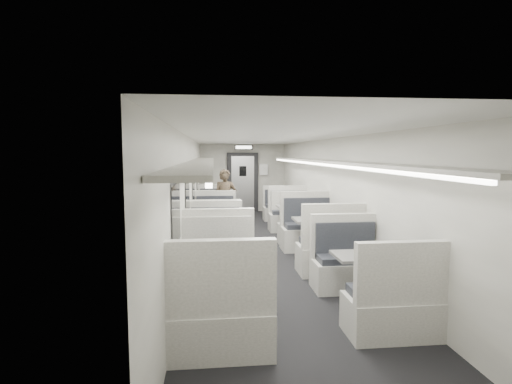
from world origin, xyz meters
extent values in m
cube|color=black|center=(0.00, 0.00, -0.06)|extent=(3.00, 12.00, 0.12)
cube|color=white|center=(0.00, 0.00, 2.46)|extent=(3.00, 12.00, 0.12)
cube|color=silver|center=(0.00, 6.06, 1.20)|extent=(3.00, 0.12, 2.40)
cube|color=silver|center=(0.00, -6.06, 1.20)|extent=(3.00, 0.12, 2.40)
cube|color=silver|center=(-1.56, 0.00, 1.20)|extent=(0.12, 12.00, 2.40)
cube|color=silver|center=(1.56, 0.00, 1.20)|extent=(0.12, 12.00, 2.40)
cube|color=silver|center=(-1.00, 2.68, 0.22)|extent=(1.02, 0.57, 0.43)
cube|color=black|center=(-1.00, 2.71, 0.48)|extent=(0.90, 0.45, 0.10)
cube|color=silver|center=(-1.00, 2.47, 0.77)|extent=(1.02, 0.12, 0.67)
cube|color=silver|center=(-1.00, 4.18, 0.22)|extent=(1.02, 0.57, 0.43)
cube|color=black|center=(-1.00, 4.15, 0.48)|extent=(0.90, 0.45, 0.10)
cube|color=silver|center=(-1.00, 4.38, 0.77)|extent=(1.02, 0.12, 0.67)
cylinder|color=#BABABD|center=(-1.00, 3.43, 0.33)|extent=(0.10, 0.10, 0.66)
cylinder|color=#BABABD|center=(-1.00, 3.43, 0.01)|extent=(0.35, 0.35, 0.03)
cube|color=slate|center=(-1.00, 3.43, 0.70)|extent=(0.84, 0.58, 0.04)
cube|color=silver|center=(-1.00, 0.21, 0.22)|extent=(1.05, 0.58, 0.44)
cube|color=black|center=(-1.00, 0.24, 0.49)|extent=(0.93, 0.46, 0.10)
cube|color=silver|center=(-1.00, 0.00, 0.79)|extent=(1.05, 0.12, 0.69)
cube|color=silver|center=(-1.00, 1.75, 0.22)|extent=(1.05, 0.58, 0.44)
cube|color=black|center=(-1.00, 1.72, 0.49)|extent=(0.93, 0.46, 0.10)
cube|color=silver|center=(-1.00, 1.96, 0.79)|extent=(1.05, 0.12, 0.69)
cylinder|color=#BABABD|center=(-1.00, 0.98, 0.34)|extent=(0.10, 0.10, 0.68)
cylinder|color=#BABABD|center=(-1.00, 0.98, 0.01)|extent=(0.36, 0.36, 0.03)
cube|color=slate|center=(-1.00, 0.98, 0.72)|extent=(0.87, 0.59, 0.04)
cube|color=silver|center=(-1.00, -2.05, 0.23)|extent=(1.06, 0.59, 0.45)
cube|color=black|center=(-1.00, -2.02, 0.50)|extent=(0.94, 0.47, 0.10)
cube|color=silver|center=(-1.00, -2.27, 0.80)|extent=(1.06, 0.12, 0.70)
cube|color=silver|center=(-1.00, -0.49, 0.23)|extent=(1.06, 0.59, 0.45)
cube|color=black|center=(-1.00, -0.52, 0.50)|extent=(0.94, 0.47, 0.10)
cube|color=silver|center=(-1.00, -0.27, 0.80)|extent=(1.06, 0.12, 0.70)
cylinder|color=#BABABD|center=(-1.00, -1.27, 0.35)|extent=(0.10, 0.10, 0.69)
cylinder|color=#BABABD|center=(-1.00, -1.27, 0.02)|extent=(0.36, 0.36, 0.03)
cube|color=slate|center=(-1.00, -1.27, 0.73)|extent=(0.88, 0.60, 0.04)
cube|color=silver|center=(-1.00, -4.11, 0.25)|extent=(1.16, 0.64, 0.49)
cube|color=black|center=(-1.00, -4.08, 0.55)|extent=(1.03, 0.51, 0.11)
cube|color=silver|center=(-1.00, -4.35, 0.87)|extent=(1.16, 0.13, 0.76)
cube|color=silver|center=(-1.00, -2.41, 0.25)|extent=(1.16, 0.64, 0.49)
cube|color=black|center=(-1.00, -2.44, 0.55)|extent=(1.03, 0.51, 0.11)
cube|color=silver|center=(-1.00, -2.17, 0.87)|extent=(1.16, 0.13, 0.76)
cylinder|color=#BABABD|center=(-1.00, -3.26, 0.38)|extent=(0.11, 0.11, 0.75)
cylinder|color=#BABABD|center=(-1.00, -3.26, 0.02)|extent=(0.39, 0.39, 0.03)
cube|color=slate|center=(-1.00, -3.26, 0.80)|extent=(0.96, 0.66, 0.04)
cube|color=silver|center=(1.00, 2.55, 0.21)|extent=(0.98, 0.55, 0.42)
cube|color=black|center=(1.00, 2.58, 0.46)|extent=(0.87, 0.44, 0.09)
cube|color=silver|center=(1.00, 2.35, 0.74)|extent=(0.98, 0.11, 0.65)
cube|color=silver|center=(1.00, 4.00, 0.21)|extent=(0.98, 0.55, 0.42)
cube|color=black|center=(1.00, 3.97, 0.46)|extent=(0.87, 0.44, 0.09)
cube|color=silver|center=(1.00, 4.19, 0.74)|extent=(0.98, 0.11, 0.65)
cylinder|color=#BABABD|center=(1.00, 3.27, 0.32)|extent=(0.09, 0.09, 0.64)
cylinder|color=#BABABD|center=(1.00, 3.27, 0.01)|extent=(0.33, 0.33, 0.03)
cube|color=slate|center=(1.00, 3.27, 0.68)|extent=(0.82, 0.56, 0.04)
cube|color=silver|center=(1.00, 0.66, 0.24)|extent=(1.11, 0.62, 0.47)
cube|color=black|center=(1.00, 0.70, 0.52)|extent=(0.98, 0.49, 0.10)
cube|color=silver|center=(1.00, 0.44, 0.84)|extent=(1.11, 0.13, 0.73)
cube|color=silver|center=(1.00, 2.29, 0.24)|extent=(1.11, 0.62, 0.47)
cube|color=black|center=(1.00, 2.26, 0.52)|extent=(0.98, 0.49, 0.10)
cube|color=silver|center=(1.00, 2.52, 0.84)|extent=(1.11, 0.13, 0.73)
cylinder|color=#BABABD|center=(1.00, 1.48, 0.36)|extent=(0.10, 0.10, 0.72)
cylinder|color=#BABABD|center=(1.00, 1.48, 0.02)|extent=(0.38, 0.38, 0.03)
cube|color=slate|center=(1.00, 1.48, 0.76)|extent=(0.92, 0.63, 0.04)
cube|color=silver|center=(1.00, -1.52, 0.24)|extent=(1.15, 0.64, 0.49)
cube|color=black|center=(1.00, -1.49, 0.54)|extent=(1.02, 0.51, 0.11)
cube|color=silver|center=(1.00, -1.75, 0.87)|extent=(1.15, 0.13, 0.76)
cube|color=silver|center=(1.00, 0.18, 0.24)|extent=(1.15, 0.64, 0.49)
cube|color=black|center=(1.00, 0.15, 0.54)|extent=(1.02, 0.51, 0.11)
cube|color=silver|center=(1.00, 0.41, 0.87)|extent=(1.15, 0.13, 0.76)
cylinder|color=#BABABD|center=(1.00, -0.67, 0.38)|extent=(0.11, 0.11, 0.75)
cylinder|color=#BABABD|center=(1.00, -0.67, 0.02)|extent=(0.39, 0.39, 0.03)
cube|color=slate|center=(1.00, -0.67, 0.79)|extent=(0.96, 0.65, 0.04)
cube|color=silver|center=(1.00, -3.93, 0.22)|extent=(1.06, 0.59, 0.45)
cube|color=black|center=(1.00, -3.90, 0.50)|extent=(0.94, 0.47, 0.10)
cube|color=silver|center=(1.00, -4.14, 0.80)|extent=(1.06, 0.12, 0.70)
cube|color=silver|center=(1.00, -2.38, 0.22)|extent=(1.06, 0.59, 0.45)
cube|color=black|center=(1.00, -2.40, 0.50)|extent=(0.94, 0.47, 0.10)
cube|color=silver|center=(1.00, -2.16, 0.80)|extent=(1.06, 0.12, 0.70)
cylinder|color=#BABABD|center=(1.00, -3.15, 0.34)|extent=(0.10, 0.10, 0.69)
cylinder|color=#BABABD|center=(1.00, -3.15, 0.01)|extent=(0.36, 0.36, 0.03)
cube|color=slate|center=(1.00, -3.15, 0.73)|extent=(0.88, 0.60, 0.04)
imported|color=black|center=(-0.73, 2.34, 0.83)|extent=(0.64, 0.45, 1.67)
cube|color=black|center=(-1.49, 3.40, 1.35)|extent=(0.02, 1.18, 0.84)
cube|color=black|center=(-1.49, 1.20, 1.35)|extent=(0.02, 1.18, 0.84)
cube|color=black|center=(-1.49, -1.00, 1.35)|extent=(0.02, 1.18, 0.84)
cube|color=black|center=(-1.49, -3.20, 1.35)|extent=(0.02, 1.18, 0.84)
cube|color=silver|center=(-1.26, -0.30, 1.92)|extent=(0.46, 10.40, 0.05)
cube|color=white|center=(-1.06, -0.30, 1.87)|extent=(0.05, 10.20, 0.04)
cube|color=silver|center=(1.26, -0.30, 1.92)|extent=(0.46, 10.40, 0.05)
cube|color=white|center=(1.06, -0.30, 1.87)|extent=(0.05, 10.20, 0.04)
cube|color=black|center=(0.00, 5.94, 1.05)|extent=(1.10, 0.10, 2.10)
cube|color=#BABABD|center=(0.00, 5.91, 1.00)|extent=(0.80, 0.05, 1.95)
cube|color=black|center=(0.00, 5.87, 1.45)|extent=(0.25, 0.02, 0.35)
cube|color=black|center=(0.00, 5.45, 2.28)|extent=(0.62, 0.10, 0.16)
cube|color=silver|center=(0.00, 5.39, 2.28)|extent=(0.54, 0.02, 0.10)
cube|color=white|center=(0.75, 5.92, 1.50)|extent=(0.32, 0.02, 0.40)
camera|label=1|loc=(-1.03, -8.17, 2.10)|focal=28.00mm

